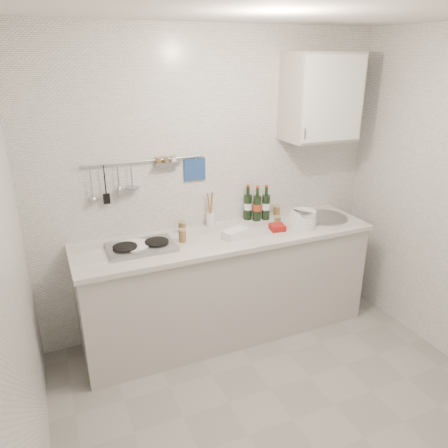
% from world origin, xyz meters
% --- Properties ---
extents(floor, '(3.00, 3.00, 0.00)m').
position_xyz_m(floor, '(0.00, 0.00, 0.00)').
color(floor, gray).
rests_on(floor, ground).
extents(ceiling, '(3.00, 3.00, 0.00)m').
position_xyz_m(ceiling, '(0.00, 0.00, 2.50)').
color(ceiling, silver).
rests_on(ceiling, back_wall).
extents(back_wall, '(3.00, 0.02, 2.50)m').
position_xyz_m(back_wall, '(0.00, 1.40, 1.25)').
color(back_wall, silver).
rests_on(back_wall, floor).
extents(wall_left, '(0.02, 2.80, 2.50)m').
position_xyz_m(wall_left, '(-1.50, 0.00, 1.25)').
color(wall_left, silver).
rests_on(wall_left, floor).
extents(counter, '(2.44, 0.64, 0.96)m').
position_xyz_m(counter, '(0.01, 1.10, 0.43)').
color(counter, '#B2ABA4').
rests_on(counter, floor).
extents(wall_rail, '(0.98, 0.09, 0.34)m').
position_xyz_m(wall_rail, '(-0.60, 1.37, 1.43)').
color(wall_rail, '#93969B').
rests_on(wall_rail, back_wall).
extents(wall_cabinet, '(0.60, 0.38, 0.70)m').
position_xyz_m(wall_cabinet, '(0.90, 1.22, 1.95)').
color(wall_cabinet, '#B2ABA4').
rests_on(wall_cabinet, back_wall).
extents(plate_stack_hob, '(0.26, 0.26, 0.03)m').
position_xyz_m(plate_stack_hob, '(-0.76, 1.12, 0.94)').
color(plate_stack_hob, '#5364BE').
rests_on(plate_stack_hob, counter).
extents(plate_stack_sink, '(0.29, 0.27, 0.13)m').
position_xyz_m(plate_stack_sink, '(0.66, 1.02, 0.98)').
color(plate_stack_sink, white).
rests_on(plate_stack_sink, counter).
extents(wine_bottles, '(0.22, 0.14, 0.31)m').
position_xyz_m(wine_bottles, '(0.38, 1.31, 1.07)').
color(wine_bottles, black).
rests_on(wine_bottles, counter).
extents(butter_dish, '(0.24, 0.18, 0.07)m').
position_xyz_m(butter_dish, '(0.04, 1.02, 0.95)').
color(butter_dish, white).
rests_on(butter_dish, counter).
extents(strawberry_punnet, '(0.13, 0.13, 0.05)m').
position_xyz_m(strawberry_punnet, '(0.42, 1.02, 0.94)').
color(strawberry_punnet, '#AA1512').
rests_on(strawberry_punnet, counter).
extents(utensil_crock, '(0.07, 0.07, 0.30)m').
position_xyz_m(utensil_crock, '(-0.05, 1.33, 0.99)').
color(utensil_crock, white).
rests_on(utensil_crock, counter).
extents(jar_a, '(0.06, 0.06, 0.10)m').
position_xyz_m(jar_a, '(-0.32, 1.28, 0.97)').
color(jar_a, brown).
rests_on(jar_a, counter).
extents(jar_b, '(0.06, 0.06, 0.08)m').
position_xyz_m(jar_b, '(0.60, 1.35, 0.96)').
color(jar_b, brown).
rests_on(jar_b, counter).
extents(jar_c, '(0.06, 0.06, 0.07)m').
position_xyz_m(jar_c, '(0.50, 1.16, 0.95)').
color(jar_c, brown).
rests_on(jar_c, counter).
extents(jar_d, '(0.06, 0.06, 0.10)m').
position_xyz_m(jar_d, '(-0.37, 1.11, 0.97)').
color(jar_d, brown).
rests_on(jar_d, counter).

